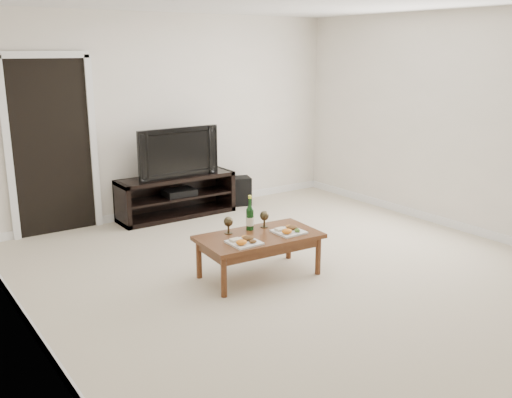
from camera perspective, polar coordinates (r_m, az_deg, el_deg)
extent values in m
plane|color=#C1B39C|center=(5.69, 4.49, -7.49)|extent=(5.50, 5.50, 0.00)
cube|color=silver|center=(7.65, -8.67, 8.23)|extent=(5.00, 0.04, 2.60)
cube|color=black|center=(7.12, -19.73, 4.81)|extent=(0.90, 0.02, 2.05)
cube|color=black|center=(7.56, -7.96, 0.28)|extent=(1.56, 0.45, 0.55)
imported|color=black|center=(7.44, -8.13, 4.72)|extent=(1.12, 0.16, 0.64)
cube|color=black|center=(7.56, -7.68, 0.67)|extent=(0.41, 0.32, 0.08)
cube|color=black|center=(8.10, -1.56, 0.83)|extent=(0.34, 0.34, 0.40)
cube|color=brown|center=(5.55, 0.31, -5.68)|extent=(1.20, 0.71, 0.42)
cube|color=white|center=(5.24, -1.20, -4.13)|extent=(0.27, 0.27, 0.07)
cube|color=white|center=(5.55, 3.30, -3.05)|extent=(0.27, 0.27, 0.07)
cylinder|color=black|center=(5.59, -0.61, -1.38)|extent=(0.07, 0.07, 0.35)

